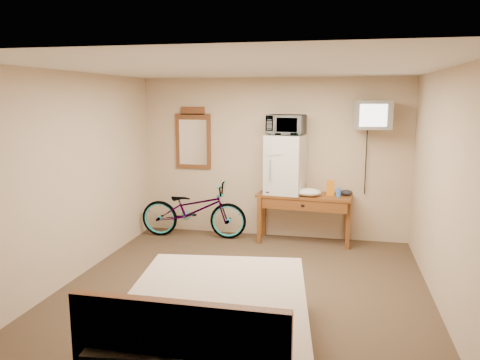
# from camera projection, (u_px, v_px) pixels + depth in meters

# --- Properties ---
(room) EXTENTS (4.60, 4.64, 2.50)m
(room) POSITION_uv_depth(u_px,v_px,m) (243.00, 185.00, 5.14)
(room) COLOR #3F2C1F
(room) RESTS_ON ground
(desk) EXTENTS (1.45, 0.66, 0.75)m
(desk) POSITION_uv_depth(u_px,v_px,m) (304.00, 202.00, 7.06)
(desk) COLOR brown
(desk) RESTS_ON floor
(mini_fridge) EXTENTS (0.62, 0.60, 0.89)m
(mini_fridge) POSITION_uv_depth(u_px,v_px,m) (285.00, 164.00, 7.08)
(mini_fridge) COLOR silver
(mini_fridge) RESTS_ON desk
(microwave) EXTENTS (0.59, 0.44, 0.30)m
(microwave) POSITION_uv_depth(u_px,v_px,m) (286.00, 125.00, 6.98)
(microwave) COLOR silver
(microwave) RESTS_ON mini_fridge
(snack_bag) EXTENTS (0.12, 0.07, 0.23)m
(snack_bag) POSITION_uv_depth(u_px,v_px,m) (330.00, 188.00, 6.96)
(snack_bag) COLOR orange
(snack_bag) RESTS_ON desk
(blue_cup) EXTENTS (0.07, 0.07, 0.13)m
(blue_cup) POSITION_uv_depth(u_px,v_px,m) (339.00, 192.00, 6.89)
(blue_cup) COLOR #3D6FD2
(blue_cup) RESTS_ON desk
(cloth_cream) EXTENTS (0.37, 0.29, 0.12)m
(cloth_cream) POSITION_uv_depth(u_px,v_px,m) (309.00, 192.00, 6.93)
(cloth_cream) COLOR white
(cloth_cream) RESTS_ON desk
(cloth_dark_a) EXTENTS (0.25, 0.18, 0.09)m
(cloth_dark_a) POSITION_uv_depth(u_px,v_px,m) (270.00, 191.00, 7.06)
(cloth_dark_a) COLOR black
(cloth_dark_a) RESTS_ON desk
(cloth_dark_b) EXTENTS (0.19, 0.15, 0.09)m
(cloth_dark_b) POSITION_uv_depth(u_px,v_px,m) (346.00, 193.00, 6.98)
(cloth_dark_b) COLOR black
(cloth_dark_b) RESTS_ON desk
(crt_television) EXTENTS (0.54, 0.62, 0.41)m
(crt_television) POSITION_uv_depth(u_px,v_px,m) (373.00, 115.00, 6.66)
(crt_television) COLOR black
(crt_television) RESTS_ON room
(wall_mirror) EXTENTS (0.58, 0.04, 0.99)m
(wall_mirror) POSITION_uv_depth(u_px,v_px,m) (193.00, 139.00, 7.54)
(wall_mirror) COLOR brown
(wall_mirror) RESTS_ON room
(bicycle) EXTENTS (1.72, 0.70, 0.89)m
(bicycle) POSITION_uv_depth(u_px,v_px,m) (194.00, 210.00, 7.39)
(bicycle) COLOR black
(bicycle) RESTS_ON floor
(bed) EXTENTS (1.78, 2.22, 0.90)m
(bed) POSITION_uv_depth(u_px,v_px,m) (214.00, 324.00, 3.98)
(bed) COLOR brown
(bed) RESTS_ON floor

